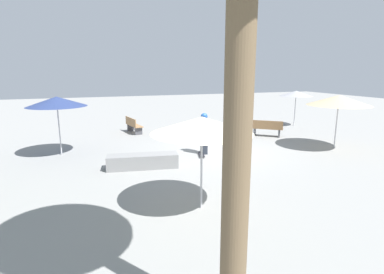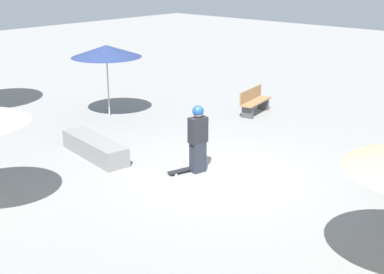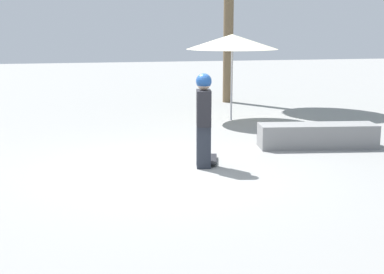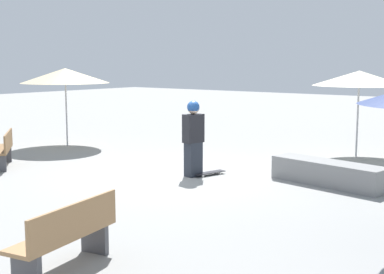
{
  "view_description": "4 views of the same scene",
  "coord_description": "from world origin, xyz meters",
  "px_view_note": "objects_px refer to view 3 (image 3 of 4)",
  "views": [
    {
      "loc": [
        -11.13,
        5.02,
        3.32
      ],
      "look_at": [
        0.15,
        1.0,
        0.68
      ],
      "focal_mm": 28.0,
      "sensor_mm": 36.0,
      "label": 1
    },
    {
      "loc": [
        -9.24,
        -7.52,
        4.93
      ],
      "look_at": [
        -0.48,
        0.39,
        1.03
      ],
      "focal_mm": 50.0,
      "sensor_mm": 36.0,
      "label": 2
    },
    {
      "loc": [
        8.97,
        -1.72,
        2.46
      ],
      "look_at": [
        0.45,
        0.23,
        0.67
      ],
      "focal_mm": 50.0,
      "sensor_mm": 36.0,
      "label": 3
    },
    {
      "loc": [
        9.14,
        7.67,
        2.52
      ],
      "look_at": [
        -0.49,
        0.21,
        0.81
      ],
      "focal_mm": 50.0,
      "sensor_mm": 36.0,
      "label": 4
    }
  ],
  "objects_px": {
    "skater_main": "(204,117)",
    "skateboard": "(211,159)",
    "shade_umbrella_cream": "(232,42)",
    "concrete_ledge": "(317,136)"
  },
  "relations": [
    {
      "from": "skater_main",
      "to": "skateboard",
      "type": "bearing_deg",
      "value": -26.1
    },
    {
      "from": "skater_main",
      "to": "shade_umbrella_cream",
      "type": "relative_size",
      "value": 0.69
    },
    {
      "from": "skater_main",
      "to": "shade_umbrella_cream",
      "type": "xyz_separation_m",
      "value": [
        -4.65,
        1.94,
        1.19
      ]
    },
    {
      "from": "skater_main",
      "to": "concrete_ledge",
      "type": "distance_m",
      "value": 2.98
    },
    {
      "from": "skateboard",
      "to": "shade_umbrella_cream",
      "type": "bearing_deg",
      "value": -5.98
    },
    {
      "from": "skater_main",
      "to": "shade_umbrella_cream",
      "type": "height_order",
      "value": "shade_umbrella_cream"
    },
    {
      "from": "concrete_ledge",
      "to": "shade_umbrella_cream",
      "type": "bearing_deg",
      "value": -167.86
    },
    {
      "from": "skater_main",
      "to": "concrete_ledge",
      "type": "xyz_separation_m",
      "value": [
        -1.03,
        2.72,
        -0.66
      ]
    },
    {
      "from": "skater_main",
      "to": "skateboard",
      "type": "height_order",
      "value": "skater_main"
    },
    {
      "from": "concrete_ledge",
      "to": "skater_main",
      "type": "bearing_deg",
      "value": -69.22
    }
  ]
}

